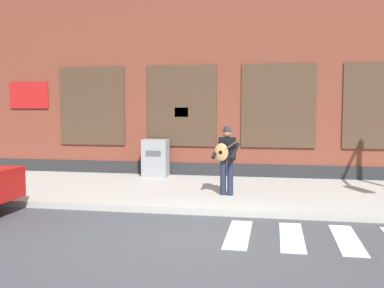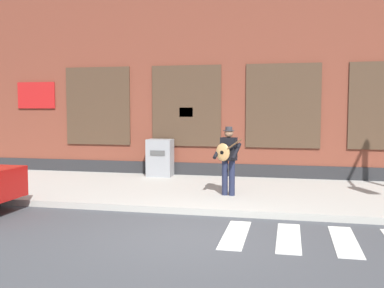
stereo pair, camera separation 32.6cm
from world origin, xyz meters
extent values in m
plane|color=#424449|center=(0.00, 0.00, 0.00)|extent=(160.00, 160.00, 0.00)
cube|color=#ADAAA3|center=(0.00, 3.99, 0.07)|extent=(28.00, 4.72, 0.15)
cube|color=brown|center=(0.00, 8.35, 3.82)|extent=(28.00, 4.00, 7.64)
cube|color=#28282B|center=(0.00, 6.33, 0.28)|extent=(28.00, 0.04, 0.55)
cube|color=#473323|center=(-4.56, 6.32, 2.38)|extent=(2.26, 0.06, 2.58)
cube|color=black|center=(-4.56, 6.31, 2.38)|extent=(2.14, 0.03, 2.46)
cube|color=#473323|center=(-1.52, 6.32, 2.38)|extent=(2.26, 0.06, 2.58)
cube|color=black|center=(-1.52, 6.31, 2.38)|extent=(2.14, 0.03, 2.46)
cube|color=#473323|center=(1.52, 6.32, 2.38)|extent=(2.26, 0.06, 2.58)
cube|color=black|center=(1.52, 6.31, 2.38)|extent=(2.14, 0.03, 2.46)
cube|color=red|center=(-6.82, 6.31, 2.75)|extent=(1.40, 0.04, 0.90)
cube|color=yellow|center=(-1.52, 6.30, 2.18)|extent=(0.44, 0.02, 0.30)
cube|color=silver|center=(0.79, 0.33, 0.01)|extent=(0.42, 1.90, 0.01)
cube|color=silver|center=(1.75, 0.33, 0.01)|extent=(0.42, 1.90, 0.01)
cube|color=silver|center=(2.71, 0.33, 0.01)|extent=(0.42, 1.90, 0.01)
cube|color=silver|center=(-4.16, 1.08, 0.74)|extent=(0.06, 0.24, 0.12)
cylinder|color=#1E233D|center=(0.36, 3.23, 0.59)|extent=(0.15, 0.15, 0.87)
cylinder|color=#1E233D|center=(0.18, 3.26, 0.59)|extent=(0.15, 0.15, 0.87)
cube|color=black|center=(0.27, 3.26, 1.31)|extent=(0.42, 0.31, 0.57)
sphere|color=#9E7051|center=(0.27, 3.26, 1.70)|extent=(0.22, 0.22, 0.22)
cylinder|color=#333338|center=(0.27, 3.26, 1.76)|extent=(0.28, 0.28, 0.02)
cylinder|color=#333338|center=(0.27, 3.26, 1.81)|extent=(0.18, 0.18, 0.09)
cylinder|color=black|center=(0.47, 3.10, 1.27)|extent=(0.22, 0.52, 0.39)
cylinder|color=black|center=(0.01, 3.22, 1.27)|extent=(0.22, 0.52, 0.39)
ellipsoid|color=tan|center=(0.15, 3.10, 1.24)|extent=(0.38, 0.21, 0.44)
cylinder|color=black|center=(0.13, 3.05, 1.24)|extent=(0.09, 0.03, 0.09)
cylinder|color=brown|center=(0.39, 3.02, 1.42)|extent=(0.46, 0.15, 0.34)
cube|color=gray|center=(-2.28, 5.90, 0.74)|extent=(0.79, 0.54, 1.17)
cube|color=#4C4C4C|center=(-2.28, 5.62, 0.91)|extent=(0.48, 0.02, 0.16)
camera|label=1|loc=(1.41, -7.78, 2.33)|focal=42.00mm
camera|label=2|loc=(1.73, -7.72, 2.33)|focal=42.00mm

